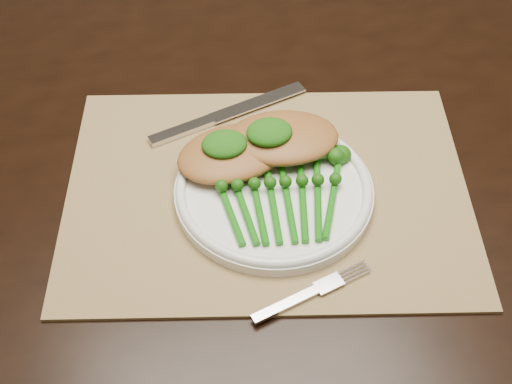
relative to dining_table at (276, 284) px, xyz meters
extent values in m
plane|color=#51351C|center=(0.00, 0.04, -0.38)|extent=(4.00, 4.00, 0.00)
cube|color=black|center=(0.00, 0.00, 0.35)|extent=(1.67, 1.02, 0.04)
cube|color=olive|center=(-0.04, -0.11, 0.38)|extent=(0.54, 0.44, 0.00)
cylinder|color=white|center=(-0.04, -0.12, 0.38)|extent=(0.24, 0.24, 0.01)
torus|color=white|center=(-0.04, -0.12, 0.39)|extent=(0.24, 0.24, 0.01)
cube|color=silver|center=(-0.13, 0.01, 0.38)|extent=(0.09, 0.04, 0.01)
cube|color=silver|center=(-0.02, 0.04, 0.38)|extent=(0.14, 0.06, 0.00)
cube|color=silver|center=(-0.06, -0.28, 0.38)|extent=(0.08, 0.04, 0.00)
ellipsoid|color=#9C632D|center=(-0.08, -0.07, 0.41)|extent=(0.16, 0.13, 0.03)
ellipsoid|color=#9C632D|center=(-0.01, -0.06, 0.41)|extent=(0.15, 0.11, 0.03)
ellipsoid|color=#114409|center=(-0.09, -0.07, 0.42)|extent=(0.06, 0.05, 0.02)
ellipsoid|color=#114409|center=(-0.03, -0.06, 0.43)|extent=(0.06, 0.05, 0.02)
camera|label=1|loc=(-0.16, -0.68, 1.03)|focal=50.00mm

